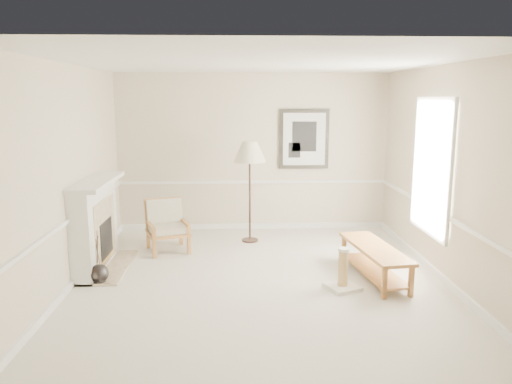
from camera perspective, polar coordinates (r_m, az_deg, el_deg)
ground at (r=6.93m, az=0.39°, el=-10.04°), size 5.50×5.50×0.00m
room at (r=6.59m, az=1.59°, el=5.57°), size 5.04×5.54×2.92m
fireplace at (r=7.58m, az=-17.84°, el=-3.65°), size 0.64×1.64×1.31m
floor_vase at (r=7.07m, az=-17.49°, el=-8.95°), size 0.26×0.26×0.75m
armchair at (r=8.26m, az=-10.20°, el=-3.52°), size 0.81×0.84×0.83m
floor_lamp at (r=8.42m, az=-0.72°, el=4.30°), size 0.70×0.70×1.73m
bench at (r=7.11m, az=13.40°, el=-7.23°), size 0.68×1.62×0.45m
scratching_post at (r=6.67m, az=9.90°, el=-9.45°), size 0.51×0.51×0.55m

